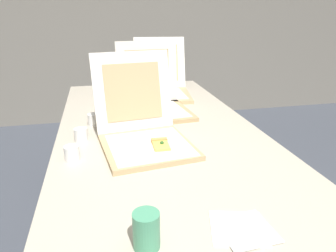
# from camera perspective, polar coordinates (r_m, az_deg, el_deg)

# --- Properties ---
(wall_back) EXTENTS (10.00, 0.10, 2.60)m
(wall_back) POSITION_cam_1_polar(r_m,az_deg,el_deg) (3.90, -9.05, 20.03)
(wall_back) COLOR gray
(wall_back) RESTS_ON ground
(table) EXTENTS (0.99, 2.03, 0.75)m
(table) POSITION_cam_1_polar(r_m,az_deg,el_deg) (1.63, -1.85, -1.74)
(table) COLOR #BCB29E
(table) RESTS_ON ground
(pizza_box_front) EXTENTS (0.43, 0.51, 0.38)m
(pizza_box_front) POSITION_cam_1_polar(r_m,az_deg,el_deg) (1.39, -4.29, -1.33)
(pizza_box_front) COLOR tan
(pizza_box_front) RESTS_ON table
(pizza_box_middle) EXTENTS (0.40, 0.44, 0.39)m
(pizza_box_middle) POSITION_cam_1_polar(r_m,az_deg,el_deg) (1.83, -2.50, 4.23)
(pizza_box_middle) COLOR tan
(pizza_box_middle) RESTS_ON table
(pizza_box_back) EXTENTS (0.43, 0.54, 0.37)m
(pizza_box_back) POSITION_cam_1_polar(r_m,az_deg,el_deg) (2.20, -1.15, 7.00)
(pizza_box_back) COLOR tan
(pizza_box_back) RESTS_ON table
(cup_white_near_left) EXTENTS (0.06, 0.06, 0.06)m
(cup_white_near_left) POSITION_cam_1_polar(r_m,az_deg,el_deg) (1.32, -17.02, -4.71)
(cup_white_near_left) COLOR white
(cup_white_near_left) RESTS_ON table
(cup_white_near_center) EXTENTS (0.06, 0.06, 0.06)m
(cup_white_near_center) POSITION_cam_1_polar(r_m,az_deg,el_deg) (1.49, -15.50, -1.51)
(cup_white_near_center) COLOR white
(cup_white_near_center) RESTS_ON table
(cup_white_mid) EXTENTS (0.06, 0.06, 0.06)m
(cup_white_mid) POSITION_cam_1_polar(r_m,az_deg,el_deg) (1.68, -13.33, 1.19)
(cup_white_mid) COLOR white
(cup_white_mid) RESTS_ON table
(cup_white_far) EXTENTS (0.06, 0.06, 0.06)m
(cup_white_far) POSITION_cam_1_polar(r_m,az_deg,el_deg) (1.92, -11.85, 3.79)
(cup_white_far) COLOR white
(cup_white_far) RESTS_ON table
(cup_printed_front) EXTENTS (0.07, 0.07, 0.10)m
(cup_printed_front) POSITION_cam_1_polar(r_m,az_deg,el_deg) (0.83, -3.95, -18.36)
(cup_printed_front) COLOR #4C9E75
(cup_printed_front) RESTS_ON table
(napkin_pile) EXTENTS (0.19, 0.18, 0.01)m
(napkin_pile) POSITION_cam_1_polar(r_m,az_deg,el_deg) (0.93, 13.24, -17.70)
(napkin_pile) COLOR white
(napkin_pile) RESTS_ON table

